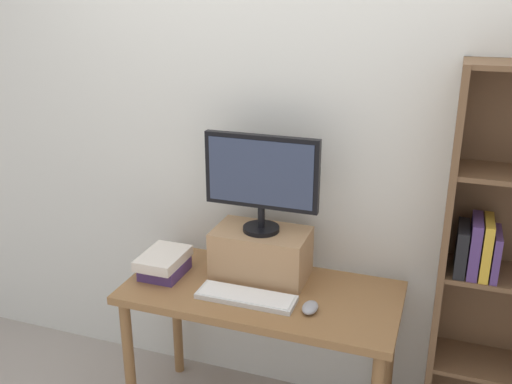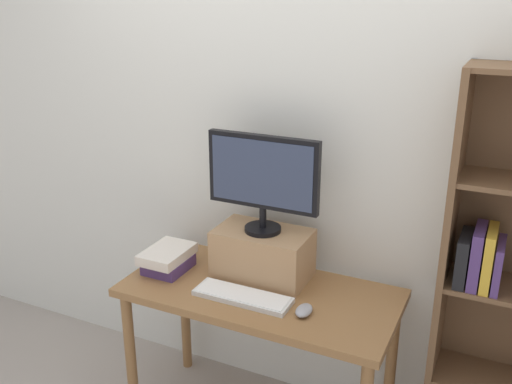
# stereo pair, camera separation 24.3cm
# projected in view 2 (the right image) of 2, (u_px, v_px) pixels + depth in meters

# --- Properties ---
(back_wall) EXTENTS (7.00, 0.08, 2.60)m
(back_wall) POSITION_uv_depth(u_px,v_px,m) (294.00, 147.00, 2.65)
(back_wall) COLOR silver
(back_wall) RESTS_ON ground_plane
(desk) EXTENTS (1.22, 0.58, 0.74)m
(desk) POSITION_uv_depth(u_px,v_px,m) (260.00, 309.00, 2.56)
(desk) COLOR olive
(desk) RESTS_ON ground_plane
(riser_box) EXTENTS (0.43, 0.26, 0.23)m
(riser_box) POSITION_uv_depth(u_px,v_px,m) (263.00, 254.00, 2.60)
(riser_box) COLOR #A87F56
(riser_box) RESTS_ON desk
(computer_monitor) EXTENTS (0.51, 0.16, 0.44)m
(computer_monitor) POSITION_uv_depth(u_px,v_px,m) (263.00, 177.00, 2.48)
(computer_monitor) COLOR black
(computer_monitor) RESTS_ON riser_box
(keyboard) EXTENTS (0.43, 0.14, 0.02)m
(keyboard) POSITION_uv_depth(u_px,v_px,m) (243.00, 296.00, 2.44)
(keyboard) COLOR silver
(keyboard) RESTS_ON desk
(computer_mouse) EXTENTS (0.06, 0.10, 0.04)m
(computer_mouse) POSITION_uv_depth(u_px,v_px,m) (304.00, 310.00, 2.33)
(computer_mouse) COLOR #99999E
(computer_mouse) RESTS_ON desk
(book_stack) EXTENTS (0.19, 0.26, 0.10)m
(book_stack) POSITION_uv_depth(u_px,v_px,m) (168.00, 259.00, 2.68)
(book_stack) COLOR #4C336B
(book_stack) RESTS_ON desk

